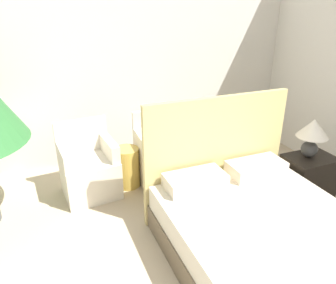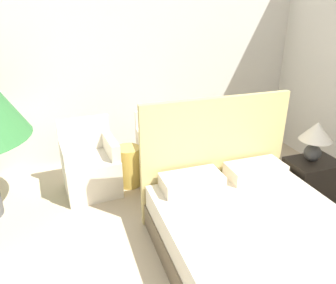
% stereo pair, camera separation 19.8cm
% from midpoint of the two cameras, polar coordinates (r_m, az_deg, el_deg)
% --- Properties ---
extents(wall_back, '(10.00, 0.06, 2.90)m').
position_cam_midpoint_polar(wall_back, '(4.55, -10.38, 13.99)').
color(wall_back, silver).
rests_on(wall_back, ground_plane).
extents(bed, '(1.62, 2.24, 1.31)m').
position_cam_midpoint_polar(bed, '(3.01, 16.04, -16.93)').
color(bed, brown).
rests_on(bed, ground_plane).
extents(armchair_near_window_left, '(0.67, 0.63, 0.88)m').
position_cam_midpoint_polar(armchair_near_window_left, '(4.05, -14.91, -4.98)').
color(armchair_near_window_left, beige).
rests_on(armchair_near_window_left, ground_plane).
extents(armchair_near_window_right, '(0.65, 0.61, 0.88)m').
position_cam_midpoint_polar(armchair_near_window_right, '(4.23, -2.40, -2.86)').
color(armchair_near_window_right, beige).
rests_on(armchair_near_window_right, ground_plane).
extents(nightstand, '(0.56, 0.41, 0.53)m').
position_cam_midpoint_polar(nightstand, '(4.15, 21.84, -5.78)').
color(nightstand, black).
rests_on(nightstand, ground_plane).
extents(table_lamp, '(0.35, 0.35, 0.45)m').
position_cam_midpoint_polar(table_lamp, '(3.92, 22.57, 1.52)').
color(table_lamp, '#333333').
rests_on(table_lamp, nightstand).
extents(side_table, '(0.31, 0.31, 0.51)m').
position_cam_midpoint_polar(side_table, '(4.15, -8.51, -4.39)').
color(side_table, gold).
rests_on(side_table, ground_plane).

